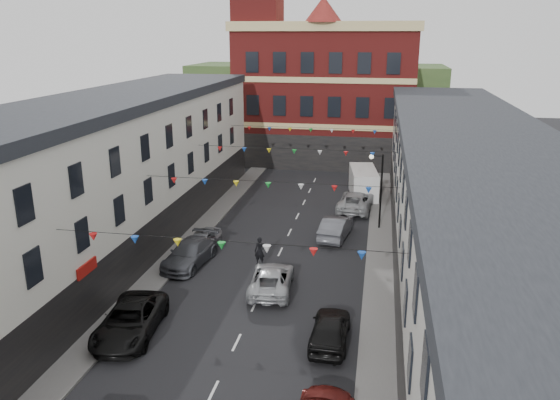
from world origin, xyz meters
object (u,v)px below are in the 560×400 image
Objects in this scene: white_van at (363,183)px; pedestrian at (260,251)px; car_left_d at (190,253)px; car_left_e at (202,241)px; moving_car at (271,279)px; car_right_d at (330,329)px; car_right_e at (336,227)px; street_lamp at (378,181)px; car_right_f at (356,201)px; car_left_c at (130,320)px.

white_van is 18.53m from pedestrian.
car_left_d is 4.64m from pedestrian.
car_left_e is 0.82× the size of moving_car.
white_van is (4.63, 21.02, 0.58)m from moving_car.
car_left_e is at bearing 164.53° from pedestrian.
moving_car is at bearing -51.73° from car_right_d.
moving_car is 3.84m from pedestrian.
car_left_d is 1.05× the size of moving_car.
car_right_d is 0.78× the size of white_van.
car_left_d is 11.34m from car_right_e.
street_lamp is 9.50m from white_van.
pedestrian is (4.57, -1.75, 0.25)m from car_left_e.
car_left_d is at bearing 44.53° from car_right_e.
car_left_e is 0.72× the size of car_right_f.
white_van is at bearing 76.19° from pedestrian.
car_left_c is 10.79m from pedestrian.
car_right_d is (10.06, -7.98, -0.02)m from car_left_d.
car_left_d reaches higher than moving_car.
car_left_c is 2.98× the size of pedestrian.
car_right_f is (10.22, 11.27, 0.10)m from car_left_e.
car_right_e reaches higher than car_right_d.
car_left_e is at bearing -150.89° from street_lamp.
car_left_c is at bearing 6.64° from car_right_d.
moving_car is at bearing -18.59° from car_left_d.
white_van reaches higher than car_right_d.
street_lamp is at bearing 117.12° from car_right_f.
car_right_e is (9.10, 6.76, 0.03)m from car_left_d.
car_left_e is at bearing 96.11° from car_left_d.
street_lamp reaches higher than white_van.
car_left_d is at bearing -142.63° from street_lamp.
car_right_f is 3.05× the size of pedestrian.
pedestrian is at bearing -15.22° from car_left_e.
moving_car is at bearing -35.33° from car_left_e.
car_left_d is at bearing 84.04° from car_left_c.
car_left_e is at bearing 53.00° from car_right_f.
moving_car is (6.07, -2.79, -0.07)m from car_left_d.
car_right_f reaches higher than car_left_c.
car_right_f is at bearing -91.14° from car_right_e.
car_right_f is (10.22, 22.79, 0.02)m from car_left_c.
car_right_f is at bearing 111.92° from street_lamp.
white_van is (0.63, 26.21, 0.52)m from car_right_d.
car_right_f reaches higher than car_left_d.
car_right_e is at bearing 42.72° from car_left_d.
moving_car is (-3.99, 5.19, -0.05)m from car_right_d.
car_left_e is 15.21m from car_right_f.
white_van is (1.59, 11.47, 0.48)m from car_right_e.
street_lamp reaches higher than car_right_e.
car_right_e is at bearing 86.14° from car_right_f.
car_left_d is at bearing -84.28° from car_left_e.
car_left_e is 14.52m from car_right_d.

